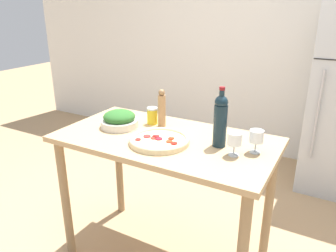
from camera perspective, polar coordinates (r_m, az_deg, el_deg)
wall_back at (r=3.73m, az=15.66°, el=14.71°), size 6.40×0.08×2.60m
prep_counter at (r=2.00m, az=-0.49°, el=-5.47°), size 1.30×0.70×0.89m
wine_bottle at (r=1.80m, az=9.10°, el=1.11°), size 0.07×0.07×0.34m
wine_glass_near at (r=1.72m, az=11.53°, el=-2.41°), size 0.07×0.07×0.13m
wine_glass_far at (r=1.78m, az=15.13°, el=-1.93°), size 0.07×0.07×0.13m
pepper_mill at (r=2.09m, az=-1.09°, el=3.02°), size 0.05×0.05×0.25m
salad_bowl at (r=2.12m, az=-8.46°, el=1.10°), size 0.24×0.24×0.11m
homemade_pizza at (r=1.86m, az=-1.52°, el=-2.47°), size 0.35×0.35×0.04m
salt_canister at (r=2.15m, az=-2.75°, el=1.81°), size 0.07×0.07×0.11m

